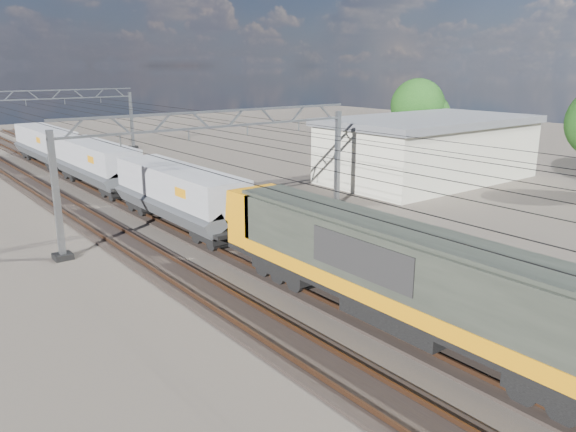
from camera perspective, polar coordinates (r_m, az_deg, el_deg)
ground at (r=31.43m, az=-2.91°, el=-2.78°), size 160.00×160.00×0.00m
track_outer_west at (r=28.60m, az=-12.84°, el=-4.83°), size 2.60×140.00×0.30m
track_loco at (r=30.37m, az=-6.01°, el=-3.34°), size 2.60×140.00×0.30m
track_inner_east at (r=32.54m, az=-0.03°, el=-2.00°), size 2.60×140.00×0.30m
track_outer_east at (r=35.03m, az=5.15°, el=-0.82°), size 2.60×140.00×0.30m
catenary_gantry_mid at (r=33.78m, az=-6.91°, el=5.21°), size 19.90×0.90×7.11m
catenary_gantry_far at (r=67.05m, az=-23.23°, el=8.95°), size 19.90×0.90×7.11m
overhead_wires at (r=36.99m, az=-10.25°, el=8.81°), size 12.03×140.00×0.53m
locomotive at (r=20.87m, az=11.80°, el=-5.69°), size 2.76×21.10×3.62m
hopper_wagon_lead at (r=34.53m, az=-11.04°, el=2.42°), size 3.38×13.00×3.25m
hopper_wagon_mid at (r=47.44m, az=-18.91°, el=5.28°), size 3.38×13.00×3.25m
hopper_wagon_third at (r=60.93m, az=-23.39°, el=6.85°), size 3.38×13.00×3.25m
industrial_shed at (r=50.09m, az=14.08°, el=6.68°), size 18.60×10.60×5.40m
tree_far at (r=61.13m, az=13.38°, el=10.63°), size 5.99×5.59×8.38m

